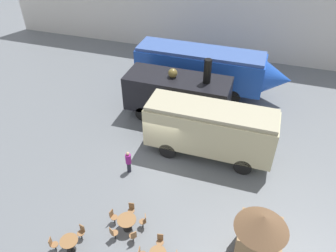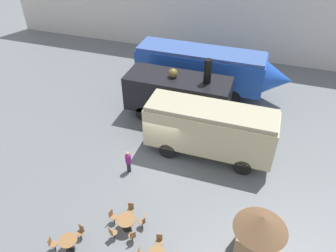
% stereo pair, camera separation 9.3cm
% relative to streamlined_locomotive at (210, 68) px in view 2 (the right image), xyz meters
% --- Properties ---
extents(ground_plane, '(80.00, 80.00, 0.00)m').
position_rel_streamlined_locomotive_xyz_m(ground_plane, '(-1.12, -8.62, -2.11)').
color(ground_plane, slate).
extents(backdrop_wall, '(44.00, 0.15, 9.00)m').
position_rel_streamlined_locomotive_xyz_m(backdrop_wall, '(-1.12, 7.07, 2.39)').
color(backdrop_wall, silver).
rests_on(backdrop_wall, ground_plane).
extents(streamlined_locomotive, '(12.11, 2.77, 3.52)m').
position_rel_streamlined_locomotive_xyz_m(streamlined_locomotive, '(0.00, 0.00, 0.00)').
color(streamlined_locomotive, blue).
rests_on(streamlined_locomotive, ground_plane).
extents(steam_locomotive, '(7.29, 2.73, 4.88)m').
position_rel_streamlined_locomotive_xyz_m(steam_locomotive, '(-1.31, -4.27, -0.12)').
color(steam_locomotive, black).
rests_on(steam_locomotive, ground_plane).
extents(passenger_coach_vintage, '(7.76, 2.45, 3.48)m').
position_rel_streamlined_locomotive_xyz_m(passenger_coach_vintage, '(1.72, -7.59, -0.04)').
color(passenger_coach_vintage, beige).
rests_on(passenger_coach_vintage, ground_plane).
extents(cafe_table_near, '(0.95, 0.95, 0.74)m').
position_rel_streamlined_locomotive_xyz_m(cafe_table_near, '(-0.86, -14.39, -1.51)').
color(cafe_table_near, black).
rests_on(cafe_table_near, ground_plane).
extents(cafe_table_mid, '(0.85, 0.85, 0.77)m').
position_rel_streamlined_locomotive_xyz_m(cafe_table_mid, '(-2.92, -16.31, -1.50)').
color(cafe_table_mid, black).
rests_on(cafe_table_mid, ground_plane).
extents(cafe_chair_0, '(0.36, 0.37, 0.87)m').
position_rel_streamlined_locomotive_xyz_m(cafe_chair_0, '(-0.99, -13.56, -1.60)').
color(cafe_chair_0, black).
rests_on(cafe_chair_0, ground_plane).
extents(cafe_chair_1, '(0.37, 0.36, 0.87)m').
position_rel_streamlined_locomotive_xyz_m(cafe_chair_1, '(-1.70, -14.25, -1.60)').
color(cafe_chair_1, black).
rests_on(cafe_chair_1, ground_plane).
extents(cafe_chair_2, '(0.39, 0.40, 0.87)m').
position_rel_streamlined_locomotive_xyz_m(cafe_chair_2, '(-1.25, -15.14, -1.60)').
color(cafe_chair_2, black).
rests_on(cafe_chair_2, ground_plane).
extents(cafe_chair_3, '(0.40, 0.40, 0.87)m').
position_rel_streamlined_locomotive_xyz_m(cafe_chair_3, '(-0.27, -15.00, -1.60)').
color(cafe_chair_3, black).
rests_on(cafe_chair_3, ground_plane).
extents(cafe_chair_4, '(0.40, 0.39, 0.87)m').
position_rel_streamlined_locomotive_xyz_m(cafe_chair_4, '(-0.10, -14.02, -1.60)').
color(cafe_chair_4, black).
rests_on(cafe_chair_4, ground_plane).
extents(cafe_chair_5, '(0.36, 0.38, 0.87)m').
position_rel_streamlined_locomotive_xyz_m(cafe_chair_5, '(-2.75, -15.53, -1.60)').
color(cafe_chair_5, black).
rests_on(cafe_chair_5, ground_plane).
extents(cafe_chair_6, '(0.39, 0.37, 0.87)m').
position_rel_streamlined_locomotive_xyz_m(cafe_chair_6, '(-3.68, -16.55, -1.60)').
color(cafe_chair_6, black).
rests_on(cafe_chair_6, ground_plane).
extents(cafe_chair_11, '(0.36, 0.38, 0.87)m').
position_rel_streamlined_locomotive_xyz_m(cafe_chair_11, '(1.02, -14.82, -1.60)').
color(cafe_chair_11, black).
rests_on(cafe_chair_11, ground_plane).
extents(visitor_person, '(0.34, 0.34, 1.52)m').
position_rel_streamlined_locomotive_xyz_m(visitor_person, '(-2.40, -10.63, -1.29)').
color(visitor_person, '#262633').
rests_on(visitor_person, ground_plane).
extents(ticket_kiosk, '(2.34, 2.34, 3.00)m').
position_rel_streamlined_locomotive_xyz_m(ticket_kiosk, '(5.32, -14.00, -0.43)').
color(ticket_kiosk, '#99754C').
rests_on(ticket_kiosk, ground_plane).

